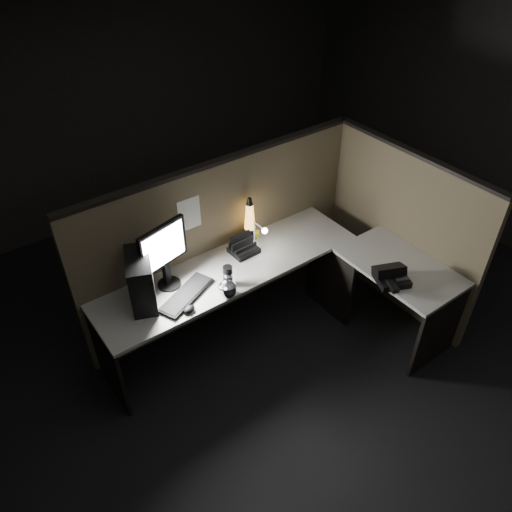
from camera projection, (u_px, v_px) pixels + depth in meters
floor at (287, 364)px, 4.21m from camera, size 6.00×6.00×0.00m
room_shell at (297, 201)px, 3.20m from camera, size 6.00×6.00×6.00m
partition_back at (223, 240)px, 4.33m from camera, size 2.66×0.06×1.50m
partition_right at (400, 232)px, 4.43m from camera, size 0.06×1.66×1.50m
desk at (288, 289)px, 4.09m from camera, size 2.60×1.60×0.73m
pc_tower at (141, 280)px, 3.64m from camera, size 0.31×0.43×0.41m
monitor at (164, 251)px, 3.71m from camera, size 0.42×0.18×0.55m
keyboard at (186, 295)px, 3.80m from camera, size 0.53×0.36×0.02m
mouse at (189, 309)px, 3.67m from camera, size 0.12×0.10×0.04m
clip_lamp at (260, 235)px, 4.18m from camera, size 0.05×0.20×0.25m
organizer at (243, 248)px, 4.22m from camera, size 0.23×0.20×0.17m
lava_lamp at (250, 224)px, 4.25m from camera, size 0.12×0.12×0.43m
travel_mug at (228, 276)px, 3.86m from camera, size 0.08×0.08×0.18m
steel_mug at (228, 290)px, 3.78m from camera, size 0.17×0.17×0.11m
figurine at (256, 233)px, 4.36m from camera, size 0.06×0.06×0.06m
pinned_paper at (189, 214)px, 3.90m from camera, size 0.20×0.00×0.28m
desk_phone at (391, 276)px, 3.91m from camera, size 0.31×0.30×0.15m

